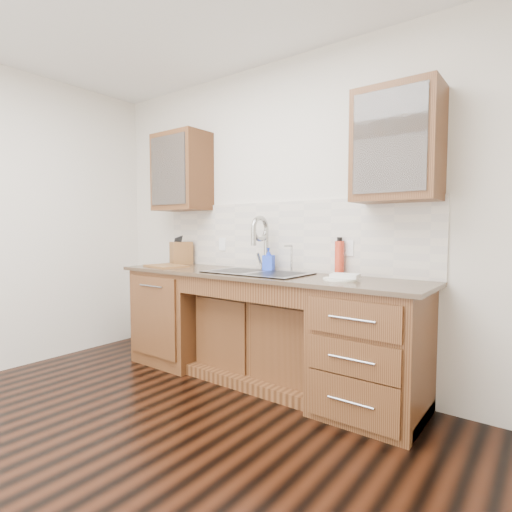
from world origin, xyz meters
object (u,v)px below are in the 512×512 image
Objects in this scene: water_bottle at (339,258)px; cutting_board at (166,266)px; plate at (340,279)px; knife_block at (181,253)px; soap_bottle at (269,259)px.

cutting_board is (-1.60, -0.35, -0.12)m from water_bottle.
water_bottle reaches higher than cutting_board.
water_bottle is 1.10× the size of plate.
water_bottle is 1.70m from knife_block.
plate is 0.62× the size of cutting_board.
soap_bottle is at bearing -174.80° from water_bottle.
soap_bottle is at bearing 16.98° from cutting_board.
knife_block is at bearing 162.95° from soap_bottle.
soap_bottle is 1.07m from knife_block.
plate is 1.06× the size of knife_block.
cutting_board is at bearing -177.15° from plate.
cutting_board is at bearing -167.52° from water_bottle.
knife_block is 0.31m from cutting_board.
knife_block is at bearing -177.53° from water_bottle.
cutting_board is (-0.97, -0.30, -0.09)m from soap_bottle.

